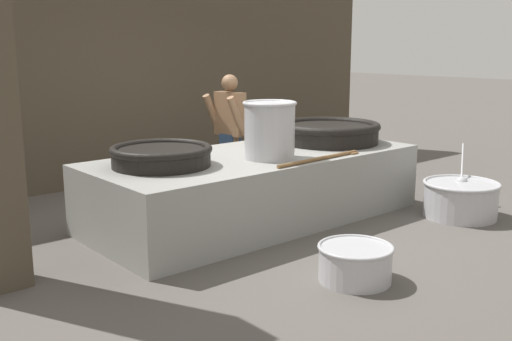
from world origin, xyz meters
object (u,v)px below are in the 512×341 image
cook (230,129)px  prep_bowl_meat (355,261)px  giant_wok_near (161,155)px  prep_bowl_vegetables (461,198)px  stock_pot (270,129)px  giant_wok_far (329,131)px

cook → prep_bowl_meat: cook is taller
giant_wok_near → prep_bowl_vegetables: 3.51m
cook → prep_bowl_vegetables: size_ratio=1.53×
stock_pot → prep_bowl_meat: bearing=-107.1°
stock_pot → prep_bowl_vegetables: 2.43m
giant_wok_near → prep_bowl_vegetables: giant_wok_near is taller
giant_wok_near → cook: size_ratio=0.65×
giant_wok_near → stock_pot: (1.12, -0.40, 0.21)m
stock_pot → cook: size_ratio=0.39×
giant_wok_near → cook: 2.10m
giant_wok_far → prep_bowl_meat: bearing=-132.4°
giant_wok_far → stock_pot: bearing=-166.5°
giant_wok_far → stock_pot: (-1.30, -0.31, 0.18)m
giant_wok_near → giant_wok_far: (2.42, -0.09, 0.03)m
prep_bowl_vegetables → prep_bowl_meat: 2.49m
cook → prep_bowl_meat: size_ratio=2.46×
stock_pot → prep_bowl_meat: (-0.51, -1.67, -0.91)m
prep_bowl_meat → giant_wok_near: bearing=106.4°
prep_bowl_vegetables → prep_bowl_meat: bearing=-169.2°
giant_wok_far → prep_bowl_vegetables: size_ratio=1.23×
giant_wok_far → prep_bowl_meat: 2.78m
giant_wok_far → prep_bowl_meat: size_ratio=1.97×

